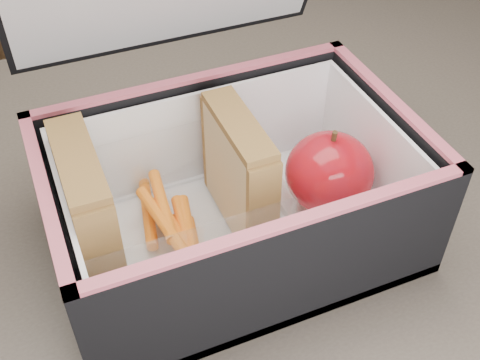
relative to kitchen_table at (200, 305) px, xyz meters
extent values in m
cube|color=brown|center=(0.00, 0.00, 0.08)|extent=(1.20, 0.80, 0.03)
cube|color=#382D26|center=(0.55, 0.35, -0.30)|extent=(0.05, 0.05, 0.72)
cube|color=#DAB785|center=(-0.09, 0.00, 0.16)|extent=(0.01, 0.10, 0.11)
cube|color=#C8666C|center=(-0.08, 0.00, 0.16)|extent=(0.01, 0.10, 0.10)
cube|color=#DAB785|center=(-0.08, 0.00, 0.16)|extent=(0.01, 0.10, 0.11)
cube|color=brown|center=(-0.08, 0.00, 0.22)|extent=(0.03, 0.11, 0.01)
cube|color=#DAB785|center=(0.04, 0.00, 0.16)|extent=(0.01, 0.10, 0.10)
cube|color=#C8666C|center=(0.04, 0.00, 0.15)|extent=(0.01, 0.09, 0.10)
cube|color=#DAB785|center=(0.05, 0.00, 0.16)|extent=(0.01, 0.10, 0.10)
cube|color=brown|center=(0.04, 0.00, 0.21)|extent=(0.03, 0.10, 0.01)
cylinder|color=orange|center=(-0.03, 0.04, 0.11)|extent=(0.03, 0.09, 0.01)
cylinder|color=orange|center=(-0.01, -0.01, 0.12)|extent=(0.02, 0.09, 0.01)
cylinder|color=orange|center=(-0.02, 0.02, 0.14)|extent=(0.02, 0.09, 0.01)
cylinder|color=orange|center=(-0.01, -0.03, 0.11)|extent=(0.03, 0.09, 0.01)
cylinder|color=orange|center=(-0.02, -0.01, 0.12)|extent=(0.02, 0.09, 0.01)
cylinder|color=orange|center=(-0.03, 0.00, 0.14)|extent=(0.02, 0.09, 0.01)
cylinder|color=orange|center=(-0.01, -0.02, 0.11)|extent=(0.02, 0.09, 0.01)
cylinder|color=orange|center=(-0.01, -0.01, 0.12)|extent=(0.03, 0.09, 0.01)
cube|color=white|center=(0.12, -0.01, 0.11)|extent=(0.08, 0.08, 0.01)
ellipsoid|color=maroon|center=(0.12, -0.01, 0.15)|extent=(0.10, 0.10, 0.07)
cylinder|color=#432E18|center=(0.12, -0.01, 0.19)|extent=(0.01, 0.01, 0.01)
camera|label=1|loc=(-0.10, -0.35, 0.51)|focal=45.00mm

